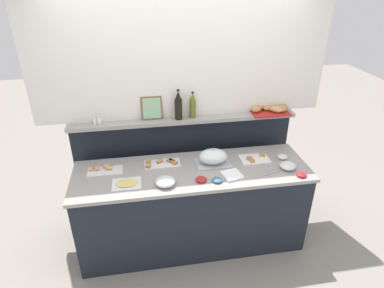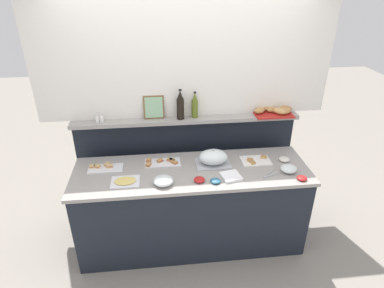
{
  "view_description": "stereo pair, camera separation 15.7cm",
  "coord_description": "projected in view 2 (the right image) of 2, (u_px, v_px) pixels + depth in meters",
  "views": [
    {
      "loc": [
        -0.46,
        -2.68,
        2.62
      ],
      "look_at": [
        0.01,
        0.1,
        1.13
      ],
      "focal_mm": 31.09,
      "sensor_mm": 36.0,
      "label": 1
    },
    {
      "loc": [
        -0.3,
        -2.7,
        2.62
      ],
      "look_at": [
        0.01,
        0.1,
        1.13
      ],
      "focal_mm": 31.09,
      "sensor_mm": 36.0,
      "label": 2
    }
  ],
  "objects": [
    {
      "name": "ground_plane",
      "position": [
        186.0,
        205.0,
        4.15
      ],
      "size": [
        12.0,
        12.0,
        0.0
      ],
      "primitive_type": "plane",
      "color": "gray"
    },
    {
      "name": "buffet_counter",
      "position": [
        192.0,
        207.0,
        3.42
      ],
      "size": [
        2.28,
        0.72,
        0.9
      ],
      "color": "black",
      "rests_on": "ground_plane"
    },
    {
      "name": "back_ledge_unit",
      "position": [
        186.0,
        163.0,
        3.79
      ],
      "size": [
        2.38,
        0.22,
        1.25
      ],
      "color": "black",
      "rests_on": "ground_plane"
    },
    {
      "name": "upper_wall_panel",
      "position": [
        185.0,
        50.0,
        3.22
      ],
      "size": [
        2.98,
        0.08,
        1.35
      ],
      "primitive_type": "cube",
      "color": "white",
      "rests_on": "back_ledge_unit"
    },
    {
      "name": "sandwich_platter_rear",
      "position": [
        104.0,
        168.0,
        3.23
      ],
      "size": [
        0.33,
        0.16,
        0.04
      ],
      "color": "silver",
      "rests_on": "buffet_counter"
    },
    {
      "name": "sandwich_platter_side",
      "position": [
        256.0,
        160.0,
        3.35
      ],
      "size": [
        0.29,
        0.2,
        0.04
      ],
      "color": "white",
      "rests_on": "buffet_counter"
    },
    {
      "name": "sandwich_platter_front",
      "position": [
        162.0,
        162.0,
        3.31
      ],
      "size": [
        0.35,
        0.17,
        0.04
      ],
      "color": "silver",
      "rests_on": "buffet_counter"
    },
    {
      "name": "cold_cuts_platter",
      "position": [
        125.0,
        181.0,
        3.02
      ],
      "size": [
        0.26,
        0.2,
        0.02
      ],
      "color": "silver",
      "rests_on": "buffet_counter"
    },
    {
      "name": "serving_cloche",
      "position": [
        213.0,
        158.0,
        3.27
      ],
      "size": [
        0.34,
        0.24,
        0.17
      ],
      "color": "#B7BABF",
      "rests_on": "buffet_counter"
    },
    {
      "name": "glass_bowl_large",
      "position": [
        289.0,
        169.0,
        3.17
      ],
      "size": [
        0.16,
        0.16,
        0.06
      ],
      "color": "silver",
      "rests_on": "buffet_counter"
    },
    {
      "name": "glass_bowl_medium",
      "position": [
        163.0,
        181.0,
        2.99
      ],
      "size": [
        0.18,
        0.18,
        0.07
      ],
      "color": "silver",
      "rests_on": "buffet_counter"
    },
    {
      "name": "condiment_bowl_cream",
      "position": [
        199.0,
        180.0,
        3.03
      ],
      "size": [
        0.1,
        0.1,
        0.04
      ],
      "primitive_type": "ellipsoid",
      "color": "red",
      "rests_on": "buffet_counter"
    },
    {
      "name": "condiment_bowl_teal",
      "position": [
        215.0,
        181.0,
        3.02
      ],
      "size": [
        0.1,
        0.1,
        0.03
      ],
      "primitive_type": "ellipsoid",
      "color": "teal",
      "rests_on": "buffet_counter"
    },
    {
      "name": "condiment_bowl_red",
      "position": [
        284.0,
        159.0,
        3.35
      ],
      "size": [
        0.11,
        0.11,
        0.04
      ],
      "primitive_type": "ellipsoid",
      "color": "silver",
      "rests_on": "buffet_counter"
    },
    {
      "name": "condiment_bowl_dark",
      "position": [
        302.0,
        178.0,
        3.06
      ],
      "size": [
        0.09,
        0.09,
        0.03
      ],
      "primitive_type": "ellipsoid",
      "color": "red",
      "rests_on": "buffet_counter"
    },
    {
      "name": "serving_tongs",
      "position": [
        270.0,
        175.0,
        3.13
      ],
      "size": [
        0.18,
        0.13,
        0.01
      ],
      "color": "#B7BABF",
      "rests_on": "buffet_counter"
    },
    {
      "name": "napkin_stack",
      "position": [
        231.0,
        176.0,
        3.09
      ],
      "size": [
        0.2,
        0.2,
        0.03
      ],
      "primitive_type": "cube",
      "rotation": [
        0.0,
        0.0,
        0.21
      ],
      "color": "white",
      "rests_on": "buffet_counter"
    },
    {
      "name": "olive_oil_bottle",
      "position": [
        195.0,
        106.0,
        3.41
      ],
      "size": [
        0.06,
        0.06,
        0.28
      ],
      "color": "#56661E",
      "rests_on": "back_ledge_unit"
    },
    {
      "name": "wine_bottle_dark",
      "position": [
        180.0,
        106.0,
        3.37
      ],
      "size": [
        0.08,
        0.08,
        0.32
      ],
      "color": "black",
      "rests_on": "back_ledge_unit"
    },
    {
      "name": "salt_shaker",
      "position": [
        97.0,
        118.0,
        3.34
      ],
      "size": [
        0.03,
        0.03,
        0.09
      ],
      "color": "white",
      "rests_on": "back_ledge_unit"
    },
    {
      "name": "pepper_shaker",
      "position": [
        102.0,
        118.0,
        3.34
      ],
      "size": [
        0.03,
        0.03,
        0.09
      ],
      "color": "white",
      "rests_on": "back_ledge_unit"
    },
    {
      "name": "bread_basket",
      "position": [
        276.0,
        111.0,
        3.53
      ],
      "size": [
        0.44,
        0.27,
        0.08
      ],
      "color": "#B2231E",
      "rests_on": "back_ledge_unit"
    },
    {
      "name": "framed_picture",
      "position": [
        154.0,
        107.0,
        3.39
      ],
      "size": [
        0.21,
        0.05,
        0.24
      ],
      "color": "brown",
      "rests_on": "back_ledge_unit"
    }
  ]
}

